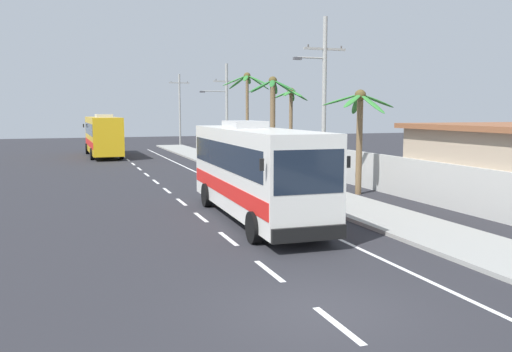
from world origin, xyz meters
The scene contains 16 objects.
ground_plane centered at (0.00, 0.00, 0.00)m, with size 160.00×160.00×0.00m, color #28282D.
sidewalk_kerb centered at (6.80, 10.00, 0.07)m, with size 3.20×90.00×0.14m, color #999993.
lane_markings centered at (2.14, 14.82, 0.00)m, with size 3.61×71.06×0.01m.
boundary_wall centered at (10.60, 14.00, 0.98)m, with size 0.24×60.00×1.97m, color #B2B2AD.
coach_bus_foreground centered at (1.93, 9.72, 1.99)m, with size 3.08×10.92×3.83m.
coach_bus_far_lane centered at (-1.75, 41.82, 2.05)m, with size 3.12×11.10×3.95m.
motorcycle_beside_bus centered at (4.16, 18.44, 0.64)m, with size 0.56×1.96×1.57m.
pedestrian_near_kerb centered at (6.78, 19.14, 1.05)m, with size 0.36×0.36×1.73m.
pedestrian_midwalk centered at (7.62, 16.89, 1.08)m, with size 0.36×0.36×1.79m.
utility_pole_mid centered at (8.44, 16.85, 4.95)m, with size 3.09×0.24×9.31m.
utility_pole_far centered at (8.67, 36.78, 4.51)m, with size 3.70×0.24×8.45m.
utility_pole_distant centered at (8.49, 56.70, 4.64)m, with size 2.56×0.24×8.80m.
palm_nearest centered at (9.10, 31.96, 5.59)m, with size 3.96×4.04×7.36m.
palm_second centered at (9.01, 13.88, 3.78)m, with size 3.59×3.57×5.30m.
palm_third centered at (10.85, 26.93, 4.34)m, with size 2.71×2.82×5.95m.
palm_fourth centered at (8.07, 23.53, 4.45)m, with size 3.44×3.38×6.51m.
Camera 1 is at (-4.92, -9.86, 4.22)m, focal length 37.50 mm.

